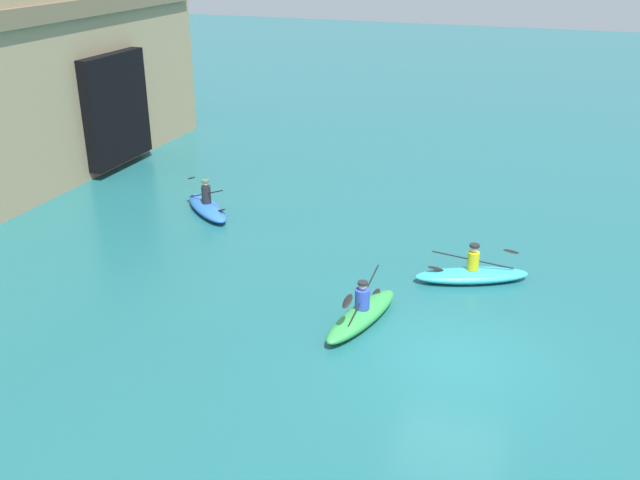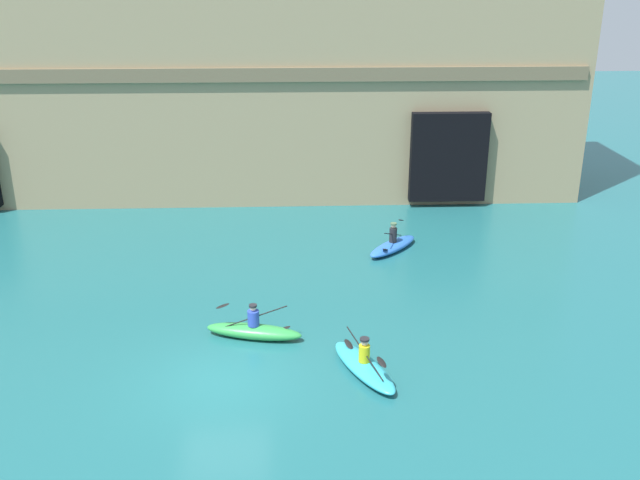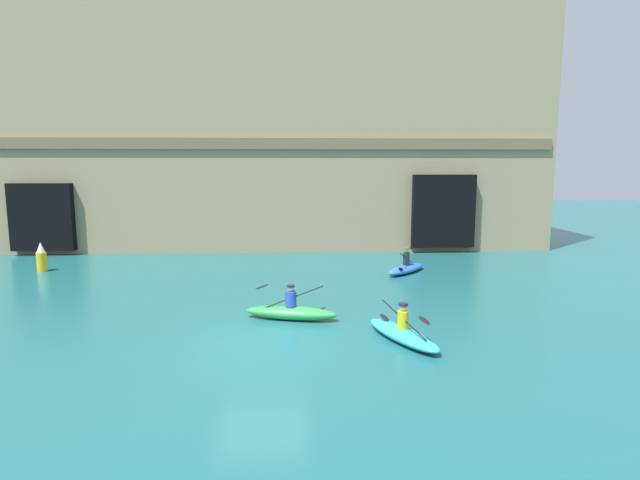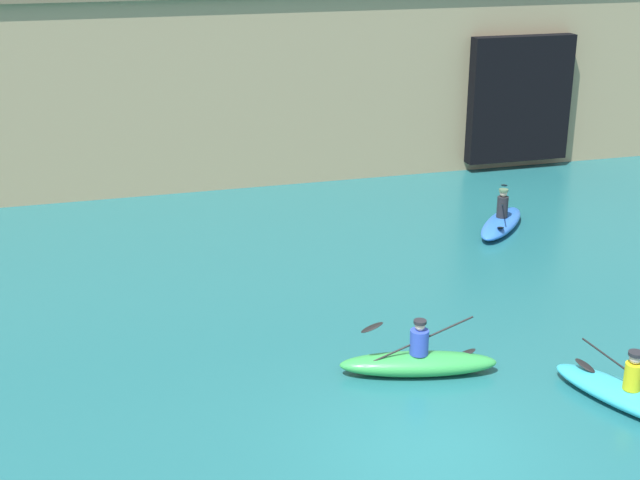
{
  "view_description": "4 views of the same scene",
  "coord_description": "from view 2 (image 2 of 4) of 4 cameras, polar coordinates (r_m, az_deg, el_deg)",
  "views": [
    {
      "loc": [
        -13.46,
        -1.71,
        8.61
      ],
      "look_at": [
        2.64,
        4.13,
        1.15
      ],
      "focal_mm": 40.0,
      "sensor_mm": 36.0,
      "label": 1
    },
    {
      "loc": [
        1.99,
        -16.8,
        10.55
      ],
      "look_at": [
        2.85,
        4.23,
        2.45
      ],
      "focal_mm": 40.0,
      "sensor_mm": 36.0,
      "label": 2
    },
    {
      "loc": [
        1.04,
        -12.97,
        4.77
      ],
      "look_at": [
        1.79,
        4.66,
        2.22
      ],
      "focal_mm": 28.0,
      "sensor_mm": 36.0,
      "label": 3
    },
    {
      "loc": [
        -5.05,
        -11.38,
        8.21
      ],
      "look_at": [
        -0.34,
        5.27,
        1.78
      ],
      "focal_mm": 50.0,
      "sensor_mm": 36.0,
      "label": 4
    }
  ],
  "objects": [
    {
      "name": "ground_plane",
      "position": [
        19.94,
        -7.86,
        -11.12
      ],
      "size": [
        120.0,
        120.0,
        0.0
      ],
      "primitive_type": "plane",
      "color": "#1E6066"
    },
    {
      "name": "cliff_bluff",
      "position": [
        35.64,
        -9.0,
        16.2
      ],
      "size": [
        35.07,
        7.47,
        15.43
      ],
      "color": "#9E8966",
      "rests_on": "ground"
    },
    {
      "name": "kayak_cyan",
      "position": [
        20.06,
        3.54,
        -10.0
      ],
      "size": [
        1.99,
        3.13,
        1.07
      ],
      "rotation": [
        0.0,
        0.0,
        5.13
      ],
      "color": "#33B2C6",
      "rests_on": "ground"
    },
    {
      "name": "kayak_green",
      "position": [
        21.82,
        -5.32,
        -7.2
      ],
      "size": [
        3.05,
        1.35,
        1.16
      ],
      "rotation": [
        0.0,
        0.0,
        2.91
      ],
      "color": "green",
      "rests_on": "ground"
    },
    {
      "name": "kayak_blue",
      "position": [
        28.35,
        5.84,
        -0.41
      ],
      "size": [
        2.49,
        2.64,
        1.16
      ],
      "rotation": [
        0.0,
        0.0,
        3.98
      ],
      "color": "blue",
      "rests_on": "ground"
    }
  ]
}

